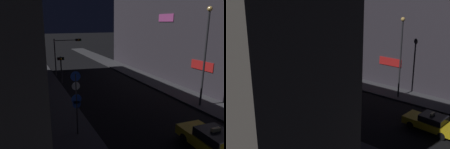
% 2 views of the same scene
% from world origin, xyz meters
% --- Properties ---
extents(sidewalk_left, '(3.23, 61.40, 0.15)m').
position_xyz_m(sidewalk_left, '(-6.22, 28.70, 0.07)').
color(sidewalk_left, '#424247').
rests_on(sidewalk_left, ground_plane).
extents(sidewalk_right, '(3.23, 61.40, 0.15)m').
position_xyz_m(sidewalk_right, '(6.22, 28.70, 0.07)').
color(sidewalk_right, '#424247').
rests_on(sidewalk_right, ground_plane).
extents(building_facade_right, '(9.86, 30.87, 16.90)m').
position_xyz_m(building_facade_right, '(12.72, 22.26, 8.45)').
color(building_facade_right, '#3D3842').
rests_on(building_facade_right, ground_plane).
extents(taxi, '(2.11, 4.56, 1.62)m').
position_xyz_m(taxi, '(0.68, 8.07, 0.74)').
color(taxi, yellow).
rests_on(taxi, ground_plane).
extents(traffic_light_overhead, '(3.81, 0.42, 5.10)m').
position_xyz_m(traffic_light_overhead, '(-2.91, 30.15, 3.69)').
color(traffic_light_overhead, '#2D2D33').
rests_on(traffic_light_overhead, ground_plane).
extents(traffic_light_left_kerb, '(0.80, 0.42, 3.29)m').
position_xyz_m(traffic_light_left_kerb, '(-4.35, 25.96, 2.38)').
color(traffic_light_left_kerb, '#2D2D33').
rests_on(traffic_light_left_kerb, ground_plane).
extents(sign_pole_left, '(0.64, 0.10, 4.19)m').
position_xyz_m(sign_pole_left, '(-5.78, 13.01, 2.62)').
color(sign_pole_left, '#2D2D33').
rests_on(sign_pole_left, sidewalk_left).
extents(street_lamp_near_block, '(0.42, 0.42, 8.33)m').
position_xyz_m(street_lamp_near_block, '(5.38, 13.61, 5.22)').
color(street_lamp_near_block, '#2D2D33').
rests_on(street_lamp_near_block, sidewalk_right).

